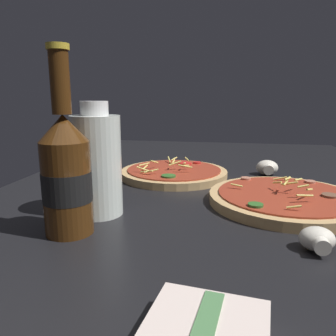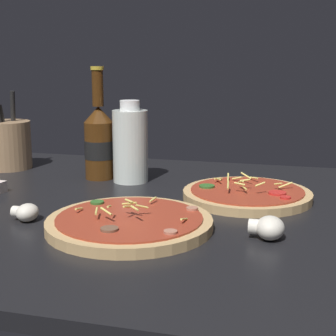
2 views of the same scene
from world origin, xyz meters
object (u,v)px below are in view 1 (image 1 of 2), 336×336
(oil_bottle, at_px, (97,164))
(mushroom_left, at_px, (267,168))
(pizza_near, at_px, (286,198))
(mushroom_right, at_px, (317,240))
(pizza_far, at_px, (174,173))
(beer_bottle, at_px, (66,172))

(oil_bottle, distance_m, mushroom_left, 0.46)
(pizza_near, relative_size, mushroom_right, 5.96)
(pizza_far, bearing_deg, mushroom_left, -75.76)
(pizza_near, height_order, mushroom_left, pizza_near)
(mushroom_left, bearing_deg, pizza_near, -178.04)
(beer_bottle, height_order, mushroom_left, beer_bottle)
(beer_bottle, relative_size, oil_bottle, 1.40)
(pizza_near, xyz_separation_m, beer_bottle, (-0.19, 0.33, 0.08))
(pizza_near, bearing_deg, pizza_far, 54.39)
(pizza_far, distance_m, beer_bottle, 0.38)
(oil_bottle, distance_m, mushroom_right, 0.34)
(oil_bottle, bearing_deg, mushroom_left, -43.01)
(pizza_near, bearing_deg, mushroom_left, 1.96)
(beer_bottle, distance_m, mushroom_right, 0.35)
(mushroom_left, bearing_deg, beer_bottle, 142.03)
(mushroom_left, distance_m, mushroom_right, 0.42)
(pizza_far, height_order, mushroom_right, pizza_far)
(beer_bottle, xyz_separation_m, mushroom_left, (0.42, -0.32, -0.07))
(pizza_near, distance_m, mushroom_left, 0.23)
(pizza_near, distance_m, oil_bottle, 0.35)
(oil_bottle, relative_size, mushroom_left, 3.32)
(pizza_far, bearing_deg, pizza_near, -125.61)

